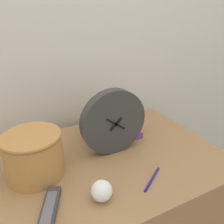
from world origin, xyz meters
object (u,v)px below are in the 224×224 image
at_px(crumpled_paper_ball, 102,191).
at_px(pen, 152,179).
at_px(book_stack, 111,121).
at_px(desk_clock, 114,122).
at_px(basket, 34,154).
at_px(tv_remote, 48,214).

distance_m(crumpled_paper_ball, pen, 0.19).
distance_m(book_stack, crumpled_paper_ball, 0.40).
distance_m(book_stack, pen, 0.35).
bearing_deg(desk_clock, basket, -179.15).
height_order(book_stack, tv_remote, book_stack).
bearing_deg(pen, desk_clock, 100.12).
bearing_deg(tv_remote, desk_clock, 33.68).
bearing_deg(basket, crumpled_paper_ball, -53.02).
height_order(basket, crumpled_paper_ball, basket).
relative_size(desk_clock, tv_remote, 1.35).
xyz_separation_m(desk_clock, basket, (-0.31, -0.00, -0.05)).
relative_size(desk_clock, crumpled_paper_ball, 4.09).
bearing_deg(pen, crumpled_paper_ball, 179.80).
relative_size(desk_clock, pen, 2.32).
relative_size(basket, pen, 1.75).
height_order(tv_remote, pen, tv_remote).
relative_size(book_stack, pen, 2.17).
distance_m(desk_clock, crumpled_paper_ball, 0.28).
xyz_separation_m(tv_remote, pen, (0.35, -0.01, -0.01)).
bearing_deg(crumpled_paper_ball, tv_remote, 177.20).
height_order(desk_clock, tv_remote, desk_clock).
relative_size(basket, tv_remote, 1.03).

